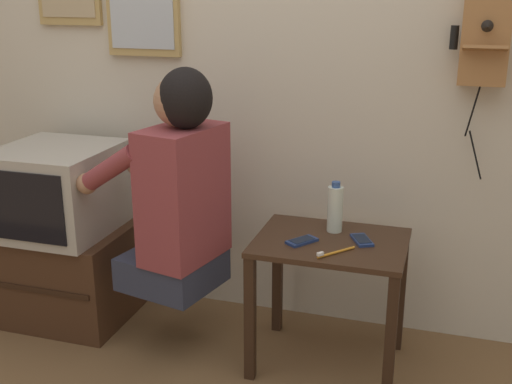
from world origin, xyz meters
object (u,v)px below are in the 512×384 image
wall_phone_antique (486,30)px  person (178,189)px  water_bottle (335,208)px  television (58,189)px  toothbrush (334,253)px  cell_phone_spare (362,240)px  cell_phone_held (302,241)px

wall_phone_antique → person: bearing=-160.1°
wall_phone_antique → water_bottle: wall_phone_antique is taller
television → water_bottle: size_ratio=2.48×
television → wall_phone_antique: 1.92m
television → toothbrush: size_ratio=3.63×
cell_phone_spare → toothbrush: bearing=-144.1°
person → cell_phone_spare: person is taller
cell_phone_spare → toothbrush: 0.18m
toothbrush → person: bearing=34.8°
person → toothbrush: 0.67m
television → cell_phone_spare: size_ratio=3.77×
cell_phone_held → wall_phone_antique: bearing=68.0°
person → toothbrush: bearing=-82.1°
person → toothbrush: person is taller
person → cell_phone_spare: size_ratio=6.67×
cell_phone_held → television: bearing=-148.9°
wall_phone_antique → toothbrush: wall_phone_antique is taller
cell_phone_held → water_bottle: water_bottle is taller
television → water_bottle: (1.25, 0.06, 0.02)m
wall_phone_antique → toothbrush: size_ratio=5.71×
television → cell_phone_held: television is taller
wall_phone_antique → water_bottle: (-0.51, -0.22, -0.69)m
person → water_bottle: size_ratio=4.38×
cell_phone_held → cell_phone_spare: (0.22, 0.08, 0.00)m
person → water_bottle: person is taller
person → cell_phone_held: 0.54m
person → television: size_ratio=1.77×
cell_phone_spare → water_bottle: 0.17m
water_bottle → television: bearing=-177.0°
wall_phone_antique → toothbrush: bearing=-135.4°
cell_phone_held → toothbrush: bearing=6.4°
television → toothbrush: bearing=-7.6°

